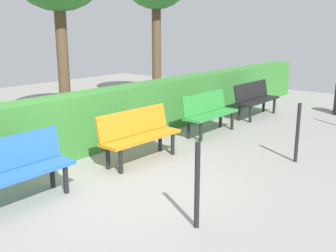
{
  "coord_description": "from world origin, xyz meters",
  "views": [
    {
      "loc": [
        3.65,
        3.88,
        2.18
      ],
      "look_at": [
        -1.44,
        -0.25,
        0.55
      ],
      "focal_mm": 42.25,
      "sensor_mm": 36.0,
      "label": 1
    }
  ],
  "objects_px": {
    "bench_orange": "(139,133)",
    "bench_blue": "(13,168)",
    "bench_black": "(255,97)",
    "bench_green": "(209,111)"
  },
  "relations": [
    {
      "from": "bench_green",
      "to": "bench_black",
      "type": "bearing_deg",
      "value": -179.6
    },
    {
      "from": "bench_black",
      "to": "bench_orange",
      "type": "xyz_separation_m",
      "value": [
        4.36,
        0.08,
        -0.0
      ]
    },
    {
      "from": "bench_black",
      "to": "bench_green",
      "type": "height_order",
      "value": "same"
    },
    {
      "from": "bench_orange",
      "to": "bench_blue",
      "type": "relative_size",
      "value": 1.01
    },
    {
      "from": "bench_black",
      "to": "bench_green",
      "type": "distance_m",
      "value": 2.13
    },
    {
      "from": "bench_orange",
      "to": "bench_black",
      "type": "bearing_deg",
      "value": -177.24
    },
    {
      "from": "bench_black",
      "to": "bench_green",
      "type": "xyz_separation_m",
      "value": [
        2.13,
        0.0,
        -0.0
      ]
    },
    {
      "from": "bench_black",
      "to": "bench_green",
      "type": "relative_size",
      "value": 1.08
    },
    {
      "from": "bench_orange",
      "to": "bench_blue",
      "type": "xyz_separation_m",
      "value": [
        2.24,
        -0.05,
        -0.0
      ]
    },
    {
      "from": "bench_green",
      "to": "bench_orange",
      "type": "bearing_deg",
      "value": 2.18
    }
  ]
}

